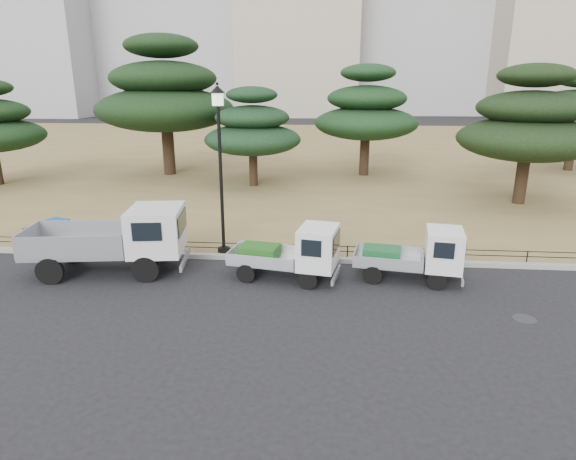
# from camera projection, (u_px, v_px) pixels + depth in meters

# --- Properties ---
(ground) EXTENTS (220.00, 220.00, 0.00)m
(ground) POSITION_uv_depth(u_px,v_px,m) (282.00, 291.00, 14.27)
(ground) COLOR black
(lawn) EXTENTS (120.00, 56.00, 0.15)m
(lawn) POSITION_uv_depth(u_px,v_px,m) (315.00, 151.00, 43.41)
(lawn) COLOR olive
(lawn) RESTS_ON ground
(curb) EXTENTS (120.00, 0.25, 0.16)m
(curb) POSITION_uv_depth(u_px,v_px,m) (289.00, 259.00, 16.72)
(curb) COLOR gray
(curb) RESTS_ON ground
(truck_large) EXTENTS (5.12, 2.60, 2.14)m
(truck_large) POSITION_uv_depth(u_px,v_px,m) (116.00, 237.00, 15.42)
(truck_large) COLOR black
(truck_large) RESTS_ON ground
(truck_kei_front) EXTENTS (3.52, 1.95, 1.76)m
(truck_kei_front) POSITION_uv_depth(u_px,v_px,m) (292.00, 253.00, 14.94)
(truck_kei_front) COLOR black
(truck_kei_front) RESTS_ON ground
(truck_kei_rear) EXTENTS (3.39, 1.82, 1.69)m
(truck_kei_rear) POSITION_uv_depth(u_px,v_px,m) (416.00, 255.00, 14.87)
(truck_kei_rear) COLOR black
(truck_kei_rear) RESTS_ON ground
(street_lamp) EXTENTS (0.51, 0.51, 5.71)m
(street_lamp) POSITION_uv_depth(u_px,v_px,m) (220.00, 143.00, 16.06)
(street_lamp) COLOR black
(street_lamp) RESTS_ON lawn
(pipe_fence) EXTENTS (38.00, 0.04, 0.40)m
(pipe_fence) POSITION_uv_depth(u_px,v_px,m) (290.00, 247.00, 16.76)
(pipe_fence) COLOR black
(pipe_fence) RESTS_ON lawn
(tarp_pile) EXTENTS (1.92, 1.69, 1.06)m
(tarp_pile) POSITION_uv_depth(u_px,v_px,m) (53.00, 235.00, 17.63)
(tarp_pile) COLOR #134C93
(tarp_pile) RESTS_ON lawn
(manhole) EXTENTS (0.60, 0.60, 0.01)m
(manhole) POSITION_uv_depth(u_px,v_px,m) (524.00, 319.00, 12.58)
(manhole) COLOR #2D2D30
(manhole) RESTS_ON ground
(pine_west_near) EXTENTS (8.74, 8.74, 8.74)m
(pine_west_near) POSITION_uv_depth(u_px,v_px,m) (165.00, 95.00, 30.56)
(pine_west_near) COLOR black
(pine_west_near) RESTS_ON lawn
(pine_center_left) EXTENTS (5.54, 5.54, 5.63)m
(pine_center_left) POSITION_uv_depth(u_px,v_px,m) (253.00, 130.00, 27.44)
(pine_center_left) COLOR black
(pine_center_left) RESTS_ON lawn
(pine_center_right) EXTENTS (6.57, 6.57, 6.97)m
(pine_center_right) POSITION_uv_depth(u_px,v_px,m) (366.00, 112.00, 30.51)
(pine_center_right) COLOR black
(pine_center_right) RESTS_ON lawn
(pine_east_near) EXTENTS (6.63, 6.63, 6.69)m
(pine_east_near) POSITION_uv_depth(u_px,v_px,m) (529.00, 125.00, 23.09)
(pine_east_near) COLOR black
(pine_east_near) RESTS_ON lawn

